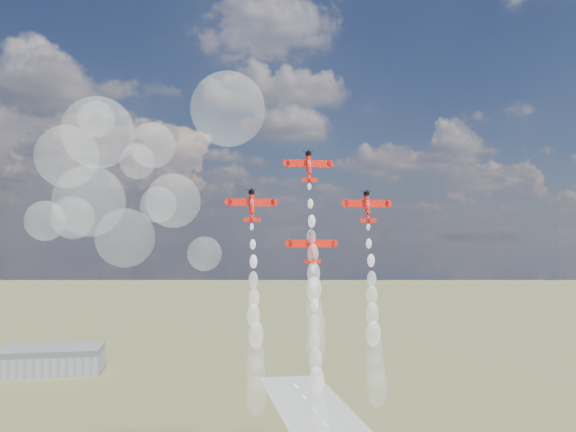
# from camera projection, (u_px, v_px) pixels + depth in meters

# --- Properties ---
(hangar) EXTENTS (50.00, 28.00, 13.00)m
(hangar) POSITION_uv_depth(u_px,v_px,m) (52.00, 360.00, 316.76)
(hangar) COLOR gray
(hangar) RESTS_ON ground
(plane_lead) EXTENTS (12.10, 4.04, 8.57)m
(plane_lead) POSITION_uv_depth(u_px,v_px,m) (309.00, 166.00, 163.09)
(plane_lead) COLOR red
(plane_lead) RESTS_ON ground
(plane_left) EXTENTS (12.10, 4.04, 8.57)m
(plane_left) POSITION_uv_depth(u_px,v_px,m) (252.00, 205.00, 158.12)
(plane_left) COLOR red
(plane_left) RESTS_ON ground
(plane_right) EXTENTS (12.10, 4.04, 8.57)m
(plane_right) POSITION_uv_depth(u_px,v_px,m) (367.00, 206.00, 163.42)
(plane_right) COLOR red
(plane_right) RESTS_ON ground
(plane_slot) EXTENTS (12.10, 4.04, 8.57)m
(plane_slot) POSITION_uv_depth(u_px,v_px,m) (312.00, 246.00, 158.45)
(plane_slot) COLOR red
(plane_slot) RESTS_ON ground
(smoke_trail_lead) EXTENTS (5.30, 10.41, 43.40)m
(smoke_trail_lead) POSITION_uv_depth(u_px,v_px,m) (314.00, 310.00, 154.98)
(smoke_trail_lead) COLOR white
(smoke_trail_lead) RESTS_ON plane_lead
(smoke_trail_left) EXTENTS (5.18, 10.51, 44.30)m
(smoke_trail_left) POSITION_uv_depth(u_px,v_px,m) (256.00, 358.00, 150.04)
(smoke_trail_left) COLOR white
(smoke_trail_left) RESTS_ON plane_left
(smoke_trail_right) EXTENTS (5.18, 10.44, 44.01)m
(smoke_trail_right) POSITION_uv_depth(u_px,v_px,m) (375.00, 353.00, 155.21)
(smoke_trail_right) COLOR white
(smoke_trail_right) RESTS_ON plane_right
(smoke_trail_slot) EXTENTS (5.37, 10.05, 44.06)m
(smoke_trail_slot) POSITION_uv_depth(u_px,v_px,m) (318.00, 401.00, 150.36)
(smoke_trail_slot) COLOR white
(smoke_trail_slot) RESTS_ON plane_slot
(drifted_smoke_cloud) EXTENTS (67.05, 36.40, 57.80)m
(drifted_smoke_cloud) POSITION_uv_depth(u_px,v_px,m) (131.00, 168.00, 175.66)
(drifted_smoke_cloud) COLOR white
(drifted_smoke_cloud) RESTS_ON ground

